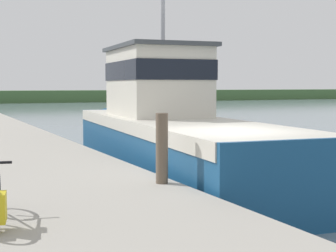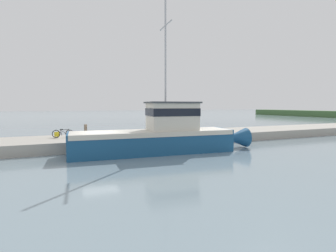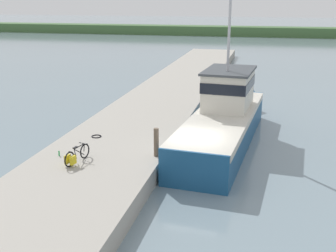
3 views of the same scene
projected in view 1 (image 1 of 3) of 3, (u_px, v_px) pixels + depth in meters
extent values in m
plane|color=gray|center=(220.00, 211.00, 10.83)|extent=(320.00, 320.00, 0.00)
cube|color=#A39E93|center=(14.00, 211.00, 9.03)|extent=(5.69, 80.00, 0.85)
cube|color=#426638|center=(156.00, 95.00, 88.57)|extent=(180.00, 5.00, 1.87)
cube|color=navy|center=(174.00, 149.00, 14.56)|extent=(4.00, 12.32, 1.70)
cone|color=navy|center=(114.00, 129.00, 21.26)|extent=(1.81, 2.31, 1.62)
cube|color=beige|center=(174.00, 125.00, 14.51)|extent=(4.04, 12.09, 0.34)
cube|color=beige|center=(157.00, 83.00, 15.83)|extent=(2.66, 3.76, 2.04)
cube|color=black|center=(157.00, 71.00, 15.81)|extent=(2.71, 3.84, 0.57)
cube|color=#3D4247|center=(157.00, 47.00, 15.75)|extent=(2.87, 4.06, 0.12)
cube|color=gold|center=(1.00, 207.00, 6.27)|extent=(0.18, 0.34, 0.36)
cylinder|color=brown|center=(162.00, 148.00, 9.35)|extent=(0.22, 0.22, 1.29)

